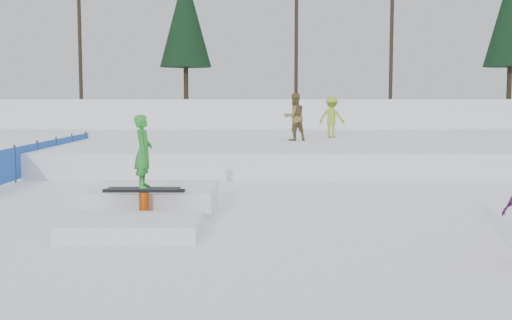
{
  "coord_description": "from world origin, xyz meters",
  "views": [
    {
      "loc": [
        0.56,
        -11.81,
        2.42
      ],
      "look_at": [
        0.5,
        2.0,
        1.1
      ],
      "focal_mm": 45.0,
      "sensor_mm": 36.0,
      "label": 1
    }
  ],
  "objects_px": {
    "safety_fence": "(15,164)",
    "jib_rail_feature": "(149,202)",
    "walker_ygreen": "(332,117)",
    "walker_olive": "(294,117)"
  },
  "relations": [
    {
      "from": "walker_olive",
      "to": "walker_ygreen",
      "type": "distance_m",
      "value": 2.57
    },
    {
      "from": "safety_fence",
      "to": "walker_ygreen",
      "type": "height_order",
      "value": "walker_ygreen"
    },
    {
      "from": "safety_fence",
      "to": "walker_ygreen",
      "type": "relative_size",
      "value": 9.27
    },
    {
      "from": "walker_ygreen",
      "to": "jib_rail_feature",
      "type": "bearing_deg",
      "value": 94.85
    },
    {
      "from": "walker_olive",
      "to": "walker_ygreen",
      "type": "xyz_separation_m",
      "value": [
        1.67,
        1.95,
        -0.06
      ]
    },
    {
      "from": "safety_fence",
      "to": "walker_olive",
      "type": "bearing_deg",
      "value": 37.6
    },
    {
      "from": "walker_olive",
      "to": "walker_ygreen",
      "type": "relative_size",
      "value": 1.07
    },
    {
      "from": "safety_fence",
      "to": "jib_rail_feature",
      "type": "bearing_deg",
      "value": -48.42
    },
    {
      "from": "safety_fence",
      "to": "jib_rail_feature",
      "type": "xyz_separation_m",
      "value": [
        4.81,
        -5.43,
        -0.25
      ]
    },
    {
      "from": "walker_olive",
      "to": "jib_rail_feature",
      "type": "height_order",
      "value": "walker_olive"
    }
  ]
}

